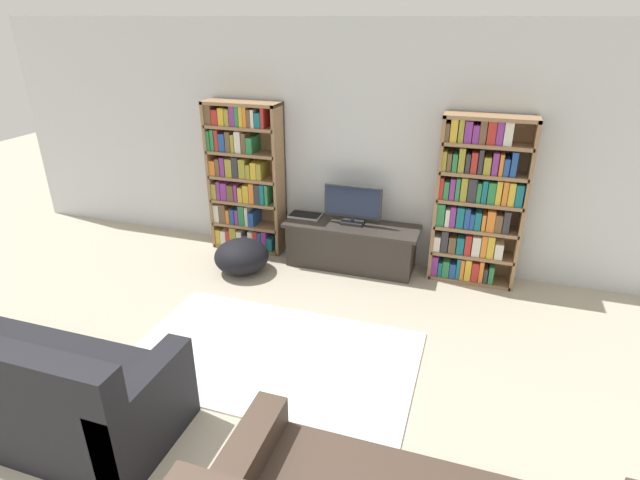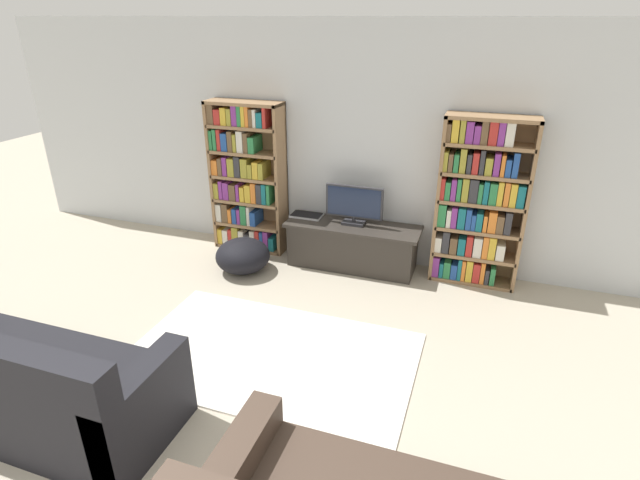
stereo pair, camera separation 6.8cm
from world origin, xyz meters
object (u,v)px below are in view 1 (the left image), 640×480
Objects in this scene: tv_stand at (351,245)px; couch_left_sectional at (25,387)px; bookshelf_right at (477,202)px; beanbag_ottoman at (242,256)px; television at (353,204)px; bookshelf_left at (244,178)px; laptop at (305,215)px.

couch_left_sectional reaches higher than tv_stand.
beanbag_ottoman is at bearing -165.41° from bookshelf_right.
television is 3.41m from couch_left_sectional.
bookshelf_left is 1.35m from television.
television reaches higher than tv_stand.
beanbag_ottoman is (0.23, -0.62, -0.69)m from bookshelf_left.
television reaches higher than beanbag_ottoman.
couch_left_sectional is (-0.15, -3.12, -0.57)m from bookshelf_left.
beanbag_ottoman is at bearing -69.73° from bookshelf_left.
beanbag_ottoman is at bearing 81.35° from couch_left_sectional.
couch_left_sectional is (-2.76, -3.12, -0.57)m from bookshelf_right.
couch_left_sectional is (-0.92, -3.08, -0.21)m from laptop.
couch_left_sectional is (-1.49, -3.01, 0.05)m from tv_stand.
bookshelf_left reaches higher than beanbag_ottoman.
bookshelf_left is at bearing 110.27° from beanbag_ottoman.
bookshelf_left reaches higher than tv_stand.
bookshelf_left and bookshelf_right have the same top height.
couch_left_sectional reaches higher than beanbag_ottoman.
tv_stand is at bearing -174.87° from bookshelf_right.
television is at bearing -3.58° from bookshelf_left.
bookshelf_left is 1.18× the size of tv_stand.
laptop is (-0.57, 0.04, -0.22)m from television.
couch_left_sectional is at bearing -106.66° from laptop.
bookshelf_right reaches higher than tv_stand.
laptop is 0.17× the size of couch_left_sectional.
laptop reaches higher than beanbag_ottoman.
tv_stand is 1.22m from beanbag_ottoman.
television reaches higher than laptop.
tv_stand is 0.48m from television.
couch_left_sectional is at bearing -116.12° from television.
couch_left_sectional reaches higher than laptop.
bookshelf_right reaches higher than beanbag_ottoman.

